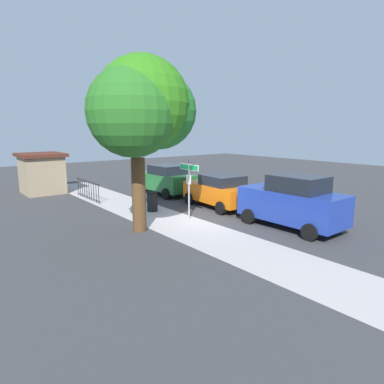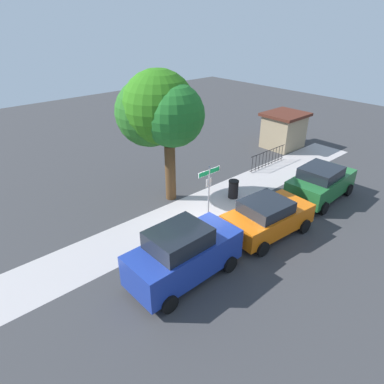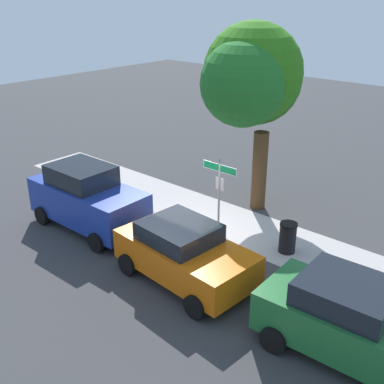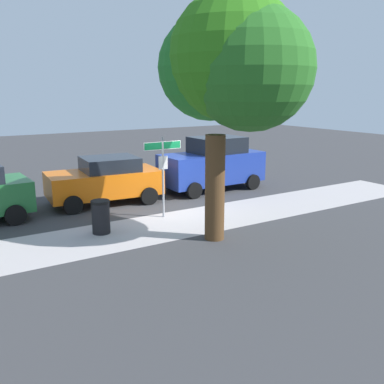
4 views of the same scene
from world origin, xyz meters
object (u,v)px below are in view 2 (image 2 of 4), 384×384
car_blue (183,254)px  car_orange (268,217)px  car_green (321,182)px  street_sign (209,182)px  trash_bin (233,189)px  utility_shed (284,130)px  shade_tree (159,112)px

car_blue → car_orange: 4.62m
car_orange → car_green: bearing=6.9°
street_sign → trash_bin: (2.33, 0.50, -1.35)m
car_blue → car_green: (9.35, -0.05, -0.16)m
car_orange → trash_bin: car_orange is taller
car_blue → utility_shed: 15.64m
car_green → utility_shed: utility_shed is taller
utility_shed → trash_bin: size_ratio=2.97×
street_sign → car_green: size_ratio=0.63×
street_sign → car_blue: bearing=-145.7°
car_blue → trash_bin: 6.72m
car_blue → utility_shed: size_ratio=1.49×
shade_tree → trash_bin: size_ratio=6.78×
shade_tree → car_orange: (1.68, -5.40, -3.86)m
car_green → utility_shed: size_ratio=1.44×
street_sign → car_green: 6.30m
car_blue → car_orange: size_ratio=1.05×
car_green → trash_bin: (-3.36, 3.05, -0.43)m
car_blue → utility_shed: bearing=21.3°
car_blue → car_orange: bearing=-4.0°
utility_shed → street_sign: bearing=-162.6°
car_blue → car_orange: (4.61, -0.25, -0.21)m
street_sign → trash_bin: bearing=12.1°
car_green → utility_shed: bearing=46.7°
shade_tree → car_orange: 6.84m
street_sign → car_orange: street_sign is taller
car_orange → trash_bin: bearing=71.5°
shade_tree → car_blue: (-2.93, -5.15, -3.65)m
street_sign → car_blue: street_sign is taller
shade_tree → car_green: (6.42, -5.20, -3.80)m
street_sign → car_blue: size_ratio=0.61×
trash_bin → street_sign: bearing=-167.9°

